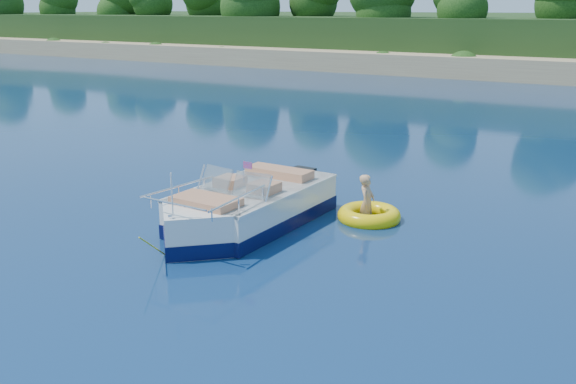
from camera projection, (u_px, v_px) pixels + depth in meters
The scene contains 4 objects.
ground at pixel (317, 265), 12.48m from camera, with size 160.00×160.00×0.00m, color #081D3E.
motorboat at pixel (244, 211), 14.49m from camera, with size 2.26×6.04×2.01m.
tow_tube at pixel (369, 216), 15.09m from camera, with size 1.64×1.64×0.39m.
boy at pixel (367, 219), 15.18m from camera, with size 0.52×0.34×1.44m, color tan.
Camera 1 is at (5.54, -10.21, 4.83)m, focal length 40.00 mm.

